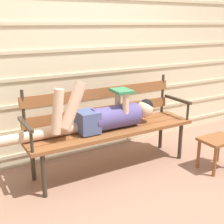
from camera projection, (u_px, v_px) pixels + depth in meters
The scene contains 5 objects.
ground_plane at pixel (116, 171), 3.19m from camera, with size 12.00×12.00×0.00m, color #936B56.
house_siding at pixel (87, 61), 3.43m from camera, with size 5.23×0.08×2.22m.
park_bench at pixel (109, 122), 3.17m from camera, with size 1.84×0.47×0.93m.
reclining_person at pixel (103, 116), 3.03m from camera, with size 1.71×0.26×0.56m.
footstool at pixel (218, 145), 3.19m from camera, with size 0.39×0.28×0.35m.
Camera 1 is at (-1.47, -2.46, 1.53)m, focal length 47.71 mm.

